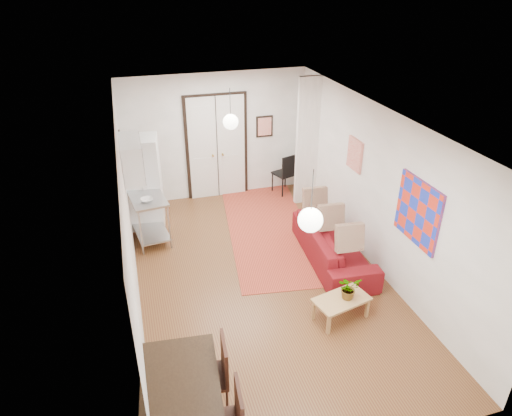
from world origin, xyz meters
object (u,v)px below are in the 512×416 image
object	(u,v)px
kitchen_counter	(148,209)
sofa	(333,245)
dining_chair_far	(216,413)
coffee_table	(341,301)
dining_chair_near	(204,365)
dining_table	(181,393)
black_side_chair	(283,168)
fridge	(144,182)

from	to	relation	value
kitchen_counter	sofa	bearing A→B (deg)	-37.58
sofa	dining_chair_far	bearing A→B (deg)	141.90
coffee_table	dining_chair_far	distance (m)	2.83
sofa	kitchen_counter	size ratio (longest dim) A/B	1.74
dining_chair_far	dining_chair_near	bearing A→B (deg)	-174.48
sofa	dining_chair_near	bearing A→B (deg)	134.63
sofa	dining_table	size ratio (longest dim) A/B	1.46
dining_table	dining_chair_near	world-z (taller)	dining_chair_near
kitchen_counter	black_side_chair	world-z (taller)	black_side_chair
dining_chair_near	sofa	bearing A→B (deg)	135.68
fridge	coffee_table	bearing A→B (deg)	-48.68
fridge	dining_chair_near	size ratio (longest dim) A/B	1.87
coffee_table	kitchen_counter	bearing A→B (deg)	128.54
sofa	fridge	world-z (taller)	fridge
dining_table	kitchen_counter	bearing A→B (deg)	90.00
coffee_table	dining_chair_far	world-z (taller)	dining_chair_far
coffee_table	sofa	bearing A→B (deg)	69.42
kitchen_counter	dining_table	xyz separation A→B (m)	(-0.00, -4.69, 0.11)
dining_table	dining_chair_far	world-z (taller)	dining_chair_far
dining_table	black_side_chair	xyz separation A→B (m)	(3.31, 5.99, -0.15)
dining_chair_far	dining_table	bearing A→B (deg)	-120.18
dining_table	dining_chair_far	bearing A→B (deg)	-35.70
dining_table	black_side_chair	world-z (taller)	black_side_chair
coffee_table	black_side_chair	xyz separation A→B (m)	(0.67, 4.62, 0.26)
kitchen_counter	fridge	xyz separation A→B (m)	(0.01, 0.57, 0.33)
fridge	dining_chair_far	bearing A→B (deg)	-79.35
sofa	black_side_chair	distance (m)	3.13
dining_chair_far	sofa	bearing A→B (deg)	142.95
coffee_table	kitchen_counter	distance (m)	4.25
sofa	fridge	xyz separation A→B (m)	(-3.19, 2.39, 0.63)
sofa	dining_table	xyz separation A→B (m)	(-3.20, -2.87, 0.41)
dining_table	dining_chair_near	size ratio (longest dim) A/B	1.53
kitchen_counter	dining_table	world-z (taller)	kitchen_counter
black_side_chair	dining_table	bearing A→B (deg)	42.39
kitchen_counter	dining_chair_near	xyz separation A→B (m)	(0.34, -4.23, -0.03)
sofa	fridge	distance (m)	4.03
coffee_table	black_side_chair	distance (m)	4.67
coffee_table	dining_chair_near	bearing A→B (deg)	-158.22
kitchen_counter	coffee_table	bearing A→B (deg)	-59.46
sofa	coffee_table	world-z (taller)	sofa
kitchen_counter	dining_chair_far	size ratio (longest dim) A/B	1.29
kitchen_counter	black_side_chair	bearing A→B (deg)	13.53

